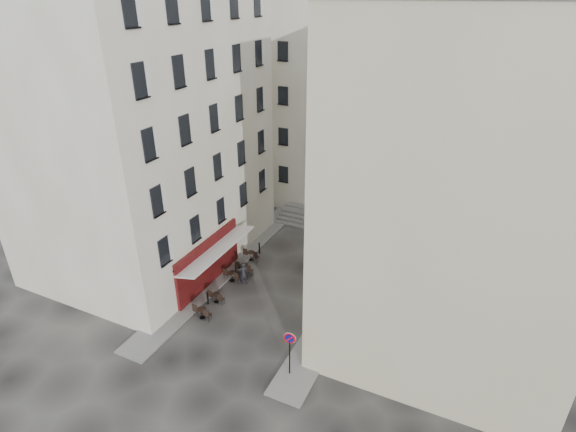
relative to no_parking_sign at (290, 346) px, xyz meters
The scene contains 18 objects.
ground 6.21m from the no_parking_sign, 134.28° to the left, with size 90.00×90.00×0.00m, color black.
sidewalk_left 12.05m from the no_parking_sign, 136.35° to the left, with size 2.00×22.00×0.12m, color slate.
sidewalk_right 7.48m from the no_parking_sign, 86.88° to the left, with size 2.00×18.00×0.12m, color slate.
building_left 18.29m from the no_parking_sign, 153.72° to the left, with size 12.20×16.20×20.60m.
building_right 12.40m from the no_parking_sign, 50.34° to the left, with size 12.20×14.20×18.60m.
building_back 24.86m from the no_parking_sign, 102.41° to the left, with size 18.20×10.20×18.60m.
cafe_storefront 9.91m from the no_parking_sign, 148.25° to the left, with size 1.74×7.30×3.50m.
stone_steps 17.36m from the no_parking_sign, 103.75° to the left, with size 9.00×3.15×0.80m.
bollard_near 8.16m from the no_parking_sign, 156.42° to the left, with size 0.12×0.12×0.98m.
bollard_mid 10.07m from the no_parking_sign, 137.63° to the left, with size 0.12×0.12×0.98m.
bollard_far 12.67m from the no_parking_sign, 125.77° to the left, with size 0.12×0.12×0.98m.
no_parking_sign is the anchor object (origin of this frame).
bistro_table_a 7.28m from the no_parking_sign, 164.53° to the left, with size 1.28×0.60×0.90m.
bistro_table_b 8.00m from the no_parking_sign, 152.56° to the left, with size 1.16×0.54×0.81m.
bistro_table_c 9.63m from the no_parking_sign, 140.04° to the left, with size 1.30×0.61×0.91m.
bistro_table_d 10.16m from the no_parking_sign, 133.99° to the left, with size 1.37×0.64×0.97m.
bistro_table_e 11.84m from the no_parking_sign, 129.33° to the left, with size 1.30×0.61×0.91m.
pedestrian 8.97m from the no_parking_sign, 135.95° to the left, with size 0.63×0.41×1.72m, color black.
Camera 1 is at (11.51, -20.13, 18.22)m, focal length 28.00 mm.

